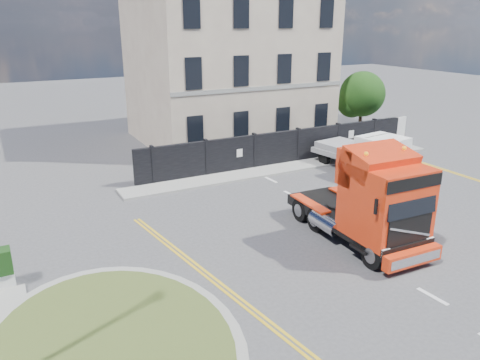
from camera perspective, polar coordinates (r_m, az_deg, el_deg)
ground at (r=18.01m, az=4.65°, el=-7.95°), size 120.00×120.00×0.00m
traffic_island at (r=13.33m, az=-15.43°, el=-18.87°), size 6.80×6.80×0.17m
hoarding_fence at (r=28.13m, az=6.26°, el=4.06°), size 18.80×0.25×2.00m
georgian_building at (r=33.53m, az=-1.62°, el=14.79°), size 12.30×10.30×12.80m
tree at (r=34.88m, az=14.40°, el=9.87°), size 3.20×3.20×4.80m
pavement_far at (r=27.37m, az=6.27°, el=1.60°), size 20.00×1.60×0.12m
truck at (r=17.90m, az=15.91°, el=-2.86°), size 2.57×6.42×3.80m
flatbed_pickup at (r=26.59m, az=15.88°, el=3.12°), size 2.98×5.80×2.30m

